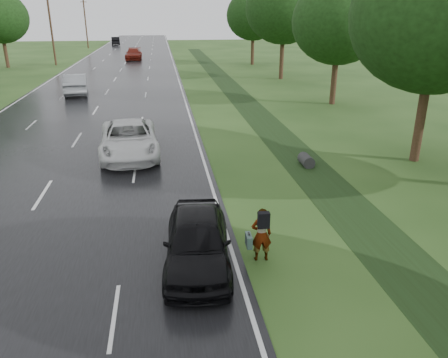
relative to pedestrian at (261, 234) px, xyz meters
The scene contains 18 objects.
road 43.60m from the pedestrian, 99.92° to the left, with size 14.00×180.00×0.04m, color black.
edge_stripe_east 42.95m from the pedestrian, 91.01° to the left, with size 0.12×180.00×0.01m, color silver.
edge_stripe_west 45.25m from the pedestrian, 108.37° to the left, with size 0.12×180.00×0.01m, color silver.
center_line 43.60m from the pedestrian, 99.92° to the left, with size 0.12×180.00×0.01m, color silver.
drainage_ditch 17.14m from the pedestrian, 76.51° to the left, with size 2.20×120.00×0.56m.
utility_pole_far 55.68m from the pedestrian, 107.52° to the left, with size 1.60×0.26×10.00m.
utility_pole_distant 84.72m from the pedestrian, 101.39° to the left, with size 1.60×0.26×10.00m.
tree_east_b 13.68m from the pedestrian, 39.90° to the left, with size 7.60×7.60×10.11m.
tree_east_c 24.97m from the pedestrian, 64.02° to the left, with size 7.00×7.00×9.29m.
tree_east_d 37.91m from the pedestrian, 74.02° to the left, with size 8.00×8.00×10.76m.
tree_east_f 51.23m from the pedestrian, 78.68° to the left, with size 7.20×7.20×9.62m.
tree_west_f 55.86m from the pedestrian, 113.65° to the left, with size 7.00×7.00×9.29m.
pedestrian is the anchor object (origin of this frame).
white_pickup 11.46m from the pedestrian, 112.30° to the left, with size 2.77×6.01×1.67m, color white.
dark_sedan 1.84m from the pedestrian, behind, with size 1.82×4.51×1.54m, color black.
silver_sedan 30.72m from the pedestrian, 109.01° to the left, with size 1.87×5.36×1.76m, color gray.
far_car_red 58.86m from the pedestrian, 96.35° to the left, with size 2.28×5.60×1.63m, color maroon.
far_car_dark 92.86m from the pedestrian, 97.49° to the left, with size 1.74×4.99×1.64m, color black.
Camera 1 is at (4.89, -8.81, 6.82)m, focal length 35.00 mm.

